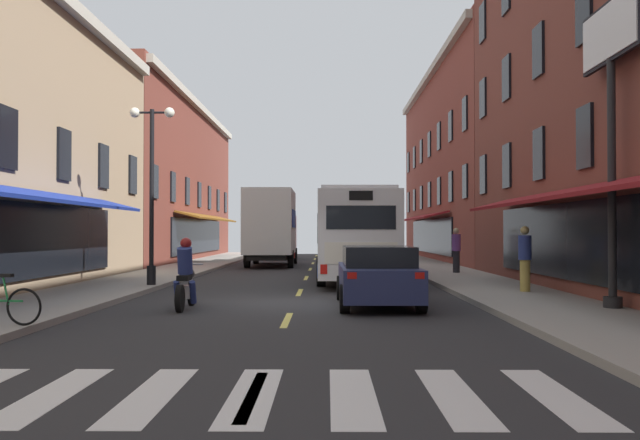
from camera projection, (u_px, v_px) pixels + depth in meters
name	position (u px, v px, depth m)	size (l,w,h in m)	color
ground_plane	(295.00, 305.00, 17.59)	(34.80, 80.00, 0.10)	#28282B
lane_centre_dashes	(294.00, 303.00, 17.34)	(0.14, 73.90, 0.01)	#DBCC4C
crosswalk_near	(253.00, 395.00, 7.60)	(7.10, 2.80, 0.01)	silver
sidewalk_left	(63.00, 300.00, 17.66)	(3.00, 80.00, 0.14)	gray
sidewalk_right	(528.00, 300.00, 17.54)	(3.00, 80.00, 0.14)	gray
billboard_sign	(611.00, 72.00, 15.22)	(0.40, 3.02, 6.74)	black
transit_bus	(352.00, 235.00, 26.62)	(2.72, 12.42, 3.23)	silver
box_truck	(272.00, 228.00, 36.73)	(2.52, 7.95, 3.94)	#B21E19
sedan_near	(378.00, 276.00, 16.73)	(1.93, 4.41, 1.45)	navy
sedan_mid	(281.00, 249.00, 46.37)	(1.98, 4.79, 1.34)	silver
motorcycle_rider	(186.00, 279.00, 16.11)	(0.62, 2.07, 1.66)	black
pedestrian_far	(525.00, 258.00, 19.32)	(0.36, 0.36, 1.82)	#B29947
pedestrian_rear	(456.00, 249.00, 28.34)	(0.36, 0.36, 1.83)	black
street_lamp_twin	(152.00, 187.00, 21.81)	(1.42, 0.32, 5.58)	black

